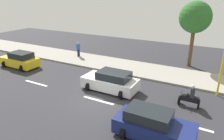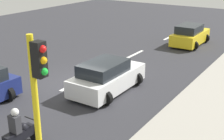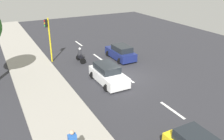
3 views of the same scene
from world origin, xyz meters
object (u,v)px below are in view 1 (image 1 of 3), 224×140
object	(u,v)px
motorcycle	(190,97)
pedestrian_near_signal	(78,49)
street_tree_south	(195,18)
car_white	(111,81)
car_yellow_cab	(20,60)
car_dark_blue	(153,125)
traffic_light_corner	(224,56)

from	to	relation	value
motorcycle	pedestrian_near_signal	bearing A→B (deg)	67.67
pedestrian_near_signal	street_tree_south	world-z (taller)	street_tree_south
pedestrian_near_signal	street_tree_south	distance (m)	12.47
motorcycle	car_white	bearing A→B (deg)	93.33
car_white	motorcycle	bearing A→B (deg)	-86.67
pedestrian_near_signal	car_white	bearing A→B (deg)	-127.60
car_yellow_cab	motorcycle	distance (m)	16.03
street_tree_south	car_dark_blue	bearing A→B (deg)	-178.69
pedestrian_near_signal	street_tree_south	xyz separation A→B (m)	(3.03, -11.52, 3.69)
pedestrian_near_signal	car_dark_blue	bearing A→B (deg)	-128.55
car_yellow_cab	street_tree_south	distance (m)	17.32
car_yellow_cab	traffic_light_corner	world-z (taller)	traffic_light_corner
car_dark_blue	motorcycle	size ratio (longest dim) A/B	2.58
car_white	street_tree_south	bearing A→B (deg)	-25.89
car_yellow_cab	car_white	world-z (taller)	same
car_dark_blue	pedestrian_near_signal	distance (m)	15.09
car_dark_blue	traffic_light_corner	size ratio (longest dim) A/B	0.88
pedestrian_near_signal	motorcycle	bearing A→B (deg)	-112.33
motorcycle	street_tree_south	bearing A→B (deg)	9.53
car_yellow_cab	car_dark_blue	size ratio (longest dim) A/B	0.98
car_white	motorcycle	xyz separation A→B (m)	(0.33, -5.60, -0.07)
car_yellow_cab	pedestrian_near_signal	size ratio (longest dim) A/B	2.30
traffic_light_corner	street_tree_south	size ratio (longest dim) A/B	0.72
car_dark_blue	car_white	bearing A→B (deg)	49.94
car_yellow_cab	street_tree_south	xyz separation A→B (m)	(8.34, -14.63, 4.04)
motorcycle	street_tree_south	distance (m)	9.40
street_tree_south	car_yellow_cab	bearing A→B (deg)	119.70
traffic_light_corner	street_tree_south	bearing A→B (deg)	27.07
car_white	motorcycle	world-z (taller)	motorcycle
car_dark_blue	street_tree_south	xyz separation A→B (m)	(12.43, 0.28, 4.04)
car_yellow_cab	motorcycle	world-z (taller)	motorcycle
motorcycle	street_tree_south	size ratio (longest dim) A/B	0.24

